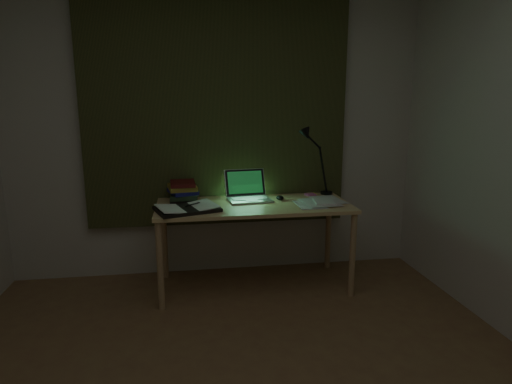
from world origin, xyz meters
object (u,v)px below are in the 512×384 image
desk (254,246)px  open_textbook (187,208)px  desk_lamp (328,162)px  book_stack (182,191)px  loose_papers (317,202)px  laptop (250,186)px

desk → open_textbook: bearing=-165.7°
desk → desk_lamp: size_ratio=2.70×
book_stack → open_textbook: bearing=-83.6°
open_textbook → book_stack: bearing=78.4°
open_textbook → book_stack: book_stack is taller
book_stack → loose_papers: size_ratio=0.70×
laptop → loose_papers: size_ratio=1.06×
desk_lamp → loose_papers: bearing=-130.4°
open_textbook → desk_lamp: bearing=0.2°
book_stack → loose_papers: book_stack is taller
loose_papers → desk_lamp: size_ratio=0.65×
open_textbook → desk_lamp: size_ratio=0.78×
book_stack → loose_papers: 1.09m
book_stack → desk_lamp: size_ratio=0.45×
laptop → desk_lamp: 0.74m
desk → desk_lamp: desk_lamp is taller
desk → book_stack: 0.73m
desk → laptop: 0.49m
laptop → loose_papers: 0.56m
book_stack → desk: bearing=-18.4°
desk → open_textbook: 0.65m
desk_lamp → laptop: bearing=-178.1°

